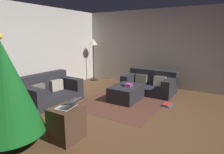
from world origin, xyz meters
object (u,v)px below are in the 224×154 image
at_px(couch_right, 150,84).
at_px(tv_remote, 123,85).
at_px(laptop, 69,105).
at_px(side_table, 67,123).
at_px(christmas_tree, 5,88).
at_px(gift_box, 129,85).
at_px(corner_lamp, 93,45).
at_px(ottoman, 126,93).
at_px(book_stack, 167,105).
at_px(couch_left, 49,91).

height_order(couch_right, tv_remote, couch_right).
relative_size(tv_remote, laptop, 0.37).
xyz_separation_m(couch_right, tv_remote, (-1.06, 0.37, 0.15)).
bearing_deg(side_table, christmas_tree, 134.26).
xyz_separation_m(gift_box, corner_lamp, (1.49, 2.28, 0.94)).
bearing_deg(corner_lamp, side_table, -149.03).
relative_size(couch_right, ottoman, 1.61).
height_order(gift_box, corner_lamp, corner_lamp).
relative_size(ottoman, side_table, 1.66).
height_order(tv_remote, book_stack, tv_remote).
bearing_deg(gift_box, christmas_tree, 167.47).
bearing_deg(christmas_tree, tv_remote, -9.05).
height_order(couch_left, side_table, couch_left).
bearing_deg(ottoman, christmas_tree, 169.22).
relative_size(couch_left, couch_right, 1.00).
xyz_separation_m(side_table, laptop, (0.01, -0.05, 0.34)).
relative_size(couch_left, side_table, 2.69).
height_order(couch_left, laptop, laptop).
bearing_deg(couch_left, book_stack, 117.01).
relative_size(couch_right, side_table, 2.68).
relative_size(couch_right, corner_lamp, 0.95).
bearing_deg(couch_left, gift_box, 123.76).
bearing_deg(couch_left, ottoman, 125.75).
distance_m(couch_left, book_stack, 3.12).
height_order(ottoman, christmas_tree, christmas_tree).
relative_size(ottoman, book_stack, 3.04).
bearing_deg(ottoman, couch_left, 123.82).
relative_size(gift_box, tv_remote, 1.22).
height_order(couch_right, christmas_tree, christmas_tree).
bearing_deg(book_stack, christmas_tree, 152.00).
bearing_deg(corner_lamp, couch_left, -169.81).
bearing_deg(couch_right, laptop, 88.73).
bearing_deg(tv_remote, gift_box, -98.83).
distance_m(ottoman, side_table, 2.32).
bearing_deg(book_stack, couch_right, 42.03).
bearing_deg(ottoman, book_stack, -81.64).
distance_m(side_table, laptop, 0.35).
distance_m(tv_remote, christmas_tree, 3.02).
distance_m(ottoman, book_stack, 1.11).
height_order(couch_left, couch_right, couch_left).
relative_size(christmas_tree, corner_lamp, 1.10).
relative_size(gift_box, book_stack, 0.62).
xyz_separation_m(christmas_tree, corner_lamp, (4.39, 1.64, 0.42)).
distance_m(couch_right, corner_lamp, 2.74).
relative_size(tv_remote, side_table, 0.28).
bearing_deg(laptop, side_table, 99.83).
height_order(ottoman, tv_remote, tv_remote).
distance_m(ottoman, corner_lamp, 2.89).
distance_m(gift_box, christmas_tree, 3.02).
relative_size(gift_box, laptop, 0.46).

